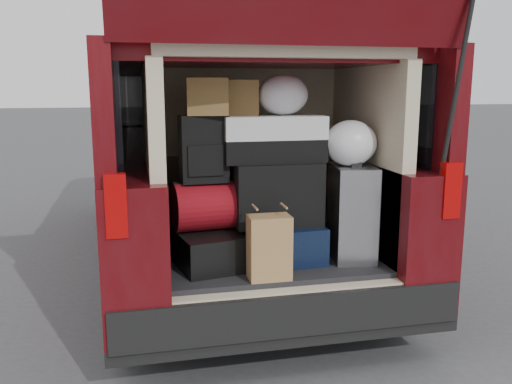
{
  "coord_description": "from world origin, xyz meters",
  "views": [
    {
      "loc": [
        -0.77,
        -2.85,
        1.56
      ],
      "look_at": [
        -0.08,
        0.2,
        0.95
      ],
      "focal_mm": 38.0,
      "sensor_mm": 36.0,
      "label": 1
    }
  ],
  "objects_px": {
    "red_duffel": "(211,205)",
    "black_soft_case": "(276,193)",
    "twotone_duffel": "(272,138)",
    "navy_hardshell": "(281,240)",
    "silver_roller": "(352,212)",
    "kraft_bag": "(269,247)",
    "black_hardshell": "(208,247)",
    "backpack": "(204,149)"
  },
  "relations": [
    {
      "from": "silver_roller",
      "to": "kraft_bag",
      "type": "height_order",
      "value": "silver_roller"
    },
    {
      "from": "black_hardshell",
      "to": "twotone_duffel",
      "type": "height_order",
      "value": "twotone_duffel"
    },
    {
      "from": "backpack",
      "to": "twotone_duffel",
      "type": "xyz_separation_m",
      "value": [
        0.4,
        0.03,
        0.05
      ]
    },
    {
      "from": "backpack",
      "to": "navy_hardshell",
      "type": "bearing_deg",
      "value": -3.45
    },
    {
      "from": "black_hardshell",
      "to": "navy_hardshell",
      "type": "relative_size",
      "value": 1.0
    },
    {
      "from": "navy_hardshell",
      "to": "twotone_duffel",
      "type": "bearing_deg",
      "value": 145.44
    },
    {
      "from": "red_duffel",
      "to": "backpack",
      "type": "distance_m",
      "value": 0.33
    },
    {
      "from": "kraft_bag",
      "to": "black_soft_case",
      "type": "distance_m",
      "value": 0.41
    },
    {
      "from": "black_hardshell",
      "to": "silver_roller",
      "type": "distance_m",
      "value": 0.87
    },
    {
      "from": "kraft_bag",
      "to": "black_soft_case",
      "type": "xyz_separation_m",
      "value": [
        0.12,
        0.32,
        0.23
      ]
    },
    {
      "from": "backpack",
      "to": "twotone_duffel",
      "type": "bearing_deg",
      "value": 0.99
    },
    {
      "from": "black_soft_case",
      "to": "kraft_bag",
      "type": "bearing_deg",
      "value": -111.3
    },
    {
      "from": "navy_hardshell",
      "to": "backpack",
      "type": "relative_size",
      "value": 1.33
    },
    {
      "from": "silver_roller",
      "to": "black_soft_case",
      "type": "height_order",
      "value": "black_soft_case"
    },
    {
      "from": "kraft_bag",
      "to": "backpack",
      "type": "distance_m",
      "value": 0.67
    },
    {
      "from": "backpack",
      "to": "kraft_bag",
      "type": "bearing_deg",
      "value": -52.34
    },
    {
      "from": "red_duffel",
      "to": "kraft_bag",
      "type": "bearing_deg",
      "value": -58.69
    },
    {
      "from": "navy_hardshell",
      "to": "kraft_bag",
      "type": "bearing_deg",
      "value": -118.7
    },
    {
      "from": "twotone_duffel",
      "to": "black_soft_case",
      "type": "bearing_deg",
      "value": -75.16
    },
    {
      "from": "black_hardshell",
      "to": "twotone_duffel",
      "type": "bearing_deg",
      "value": -2.29
    },
    {
      "from": "kraft_bag",
      "to": "red_duffel",
      "type": "distance_m",
      "value": 0.46
    },
    {
      "from": "silver_roller",
      "to": "kraft_bag",
      "type": "distance_m",
      "value": 0.63
    },
    {
      "from": "red_duffel",
      "to": "navy_hardshell",
      "type": "bearing_deg",
      "value": -5.98
    },
    {
      "from": "navy_hardshell",
      "to": "kraft_bag",
      "type": "xyz_separation_m",
      "value": [
        -0.16,
        -0.34,
        0.06
      ]
    },
    {
      "from": "backpack",
      "to": "black_hardshell",
      "type": "bearing_deg",
      "value": -71.5
    },
    {
      "from": "twotone_duffel",
      "to": "kraft_bag",
      "type": "bearing_deg",
      "value": -106.05
    },
    {
      "from": "black_soft_case",
      "to": "navy_hardshell",
      "type": "bearing_deg",
      "value": 22.07
    },
    {
      "from": "kraft_bag",
      "to": "backpack",
      "type": "relative_size",
      "value": 0.92
    },
    {
      "from": "kraft_bag",
      "to": "black_soft_case",
      "type": "relative_size",
      "value": 0.68
    },
    {
      "from": "red_duffel",
      "to": "black_soft_case",
      "type": "xyz_separation_m",
      "value": [
        0.38,
        -0.02,
        0.06
      ]
    },
    {
      "from": "kraft_bag",
      "to": "backpack",
      "type": "height_order",
      "value": "backpack"
    },
    {
      "from": "black_hardshell",
      "to": "navy_hardshell",
      "type": "height_order",
      "value": "navy_hardshell"
    },
    {
      "from": "silver_roller",
      "to": "kraft_bag",
      "type": "relative_size",
      "value": 1.61
    },
    {
      "from": "kraft_bag",
      "to": "backpack",
      "type": "xyz_separation_m",
      "value": [
        -0.3,
        0.34,
        0.49
      ]
    },
    {
      "from": "red_duffel",
      "to": "twotone_duffel",
      "type": "relative_size",
      "value": 0.73
    },
    {
      "from": "navy_hardshell",
      "to": "silver_roller",
      "type": "distance_m",
      "value": 0.45
    },
    {
      "from": "navy_hardshell",
      "to": "black_soft_case",
      "type": "bearing_deg",
      "value": -160.55
    },
    {
      "from": "navy_hardshell",
      "to": "twotone_duffel",
      "type": "xyz_separation_m",
      "value": [
        -0.05,
        0.03,
        0.6
      ]
    },
    {
      "from": "kraft_bag",
      "to": "navy_hardshell",
      "type": "bearing_deg",
      "value": 65.21
    },
    {
      "from": "kraft_bag",
      "to": "twotone_duffel",
      "type": "relative_size",
      "value": 0.59
    },
    {
      "from": "red_duffel",
      "to": "black_soft_case",
      "type": "bearing_deg",
      "value": -8.52
    },
    {
      "from": "black_hardshell",
      "to": "black_soft_case",
      "type": "xyz_separation_m",
      "value": [
        0.4,
        0.01,
        0.3
      ]
    }
  ]
}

